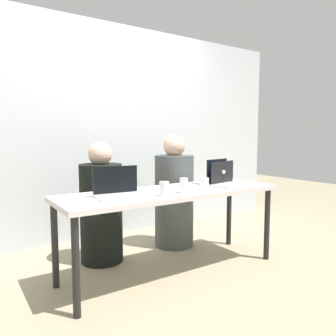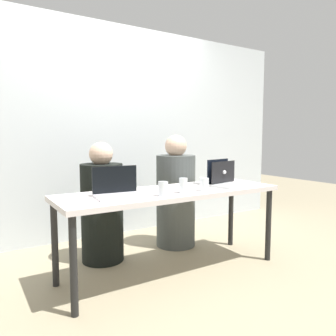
% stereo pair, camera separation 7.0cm
% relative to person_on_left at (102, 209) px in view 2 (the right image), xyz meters
% --- Properties ---
extents(ground_plane, '(12.00, 12.00, 0.00)m').
position_rel_person_on_left_xyz_m(ground_plane, '(0.40, -0.55, -0.49)').
color(ground_plane, gray).
extents(back_wall, '(4.93, 0.10, 2.41)m').
position_rel_person_on_left_xyz_m(back_wall, '(0.40, 0.76, 0.72)').
color(back_wall, silver).
rests_on(back_wall, ground).
extents(desk, '(1.90, 0.60, 0.70)m').
position_rel_person_on_left_xyz_m(desk, '(0.40, -0.55, 0.15)').
color(desk, silver).
rests_on(desk, ground).
extents(person_on_left, '(0.39, 0.39, 1.09)m').
position_rel_person_on_left_xyz_m(person_on_left, '(0.00, 0.00, 0.00)').
color(person_on_left, black).
rests_on(person_on_left, ground).
extents(person_on_right, '(0.48, 0.48, 1.16)m').
position_rel_person_on_left_xyz_m(person_on_right, '(0.81, -0.00, 0.03)').
color(person_on_right, '#494E4C').
rests_on(person_on_right, ground).
extents(laptop_front_right, '(0.32, 0.30, 0.24)m').
position_rel_person_on_left_xyz_m(laptop_front_right, '(0.93, -0.61, 0.27)').
color(laptop_front_right, silver).
rests_on(laptop_front_right, desk).
extents(laptop_front_left, '(0.37, 0.28, 0.22)m').
position_rel_person_on_left_xyz_m(laptop_front_left, '(-0.09, -0.58, 0.26)').
color(laptop_front_left, silver).
rests_on(laptop_front_left, desk).
extents(laptop_back_right, '(0.37, 0.29, 0.22)m').
position_rel_person_on_left_xyz_m(laptop_back_right, '(0.95, -0.48, 0.26)').
color(laptop_back_right, '#B3B4B4').
rests_on(laptop_back_right, desk).
extents(water_glass_center, '(0.07, 0.07, 0.12)m').
position_rel_person_on_left_xyz_m(water_glass_center, '(0.41, -0.71, 0.27)').
color(water_glass_center, white).
rests_on(water_glass_center, desk).
extents(water_glass_left, '(0.08, 0.08, 0.11)m').
position_rel_person_on_left_xyz_m(water_glass_left, '(0.21, -0.74, 0.26)').
color(water_glass_left, white).
rests_on(water_glass_left, desk).
extents(water_glass_right, '(0.07, 0.07, 0.11)m').
position_rel_person_on_left_xyz_m(water_glass_right, '(0.62, -0.71, 0.26)').
color(water_glass_right, white).
rests_on(water_glass_right, desk).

